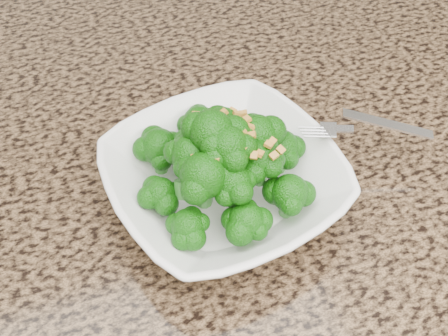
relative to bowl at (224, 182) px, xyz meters
name	(u,v)px	position (x,y,z in m)	size (l,w,h in m)	color
granite_counter	(69,179)	(-0.15, 0.09, -0.04)	(1.64, 1.04, 0.03)	brown
bowl	(224,182)	(0.00, 0.00, 0.00)	(0.23, 0.23, 0.06)	white
broccoli_pile	(224,136)	(0.00, 0.00, 0.07)	(0.21, 0.21, 0.08)	#145E0A
garlic_topping	(224,103)	(0.00, 0.00, 0.11)	(0.12, 0.12, 0.01)	gold
fork	(347,128)	(0.13, 0.00, 0.03)	(0.17, 0.03, 0.01)	silver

